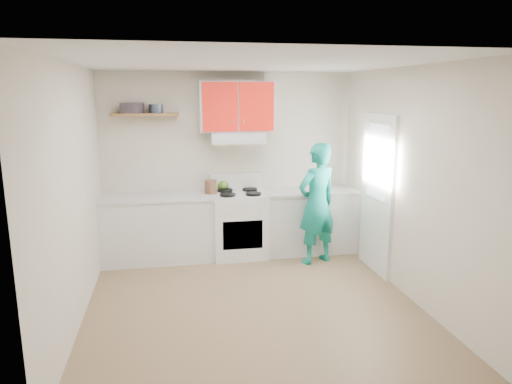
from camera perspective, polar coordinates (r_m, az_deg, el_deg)
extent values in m
plane|color=brown|center=(5.36, -0.50, -13.42)|extent=(3.80, 3.80, 0.00)
cube|color=white|center=(4.84, -0.56, 15.55)|extent=(3.60, 3.80, 0.04)
cube|color=beige|center=(6.79, -3.37, 3.54)|extent=(3.60, 0.04, 2.60)
cube|color=beige|center=(3.15, 5.64, -6.63)|extent=(3.60, 0.04, 2.60)
cube|color=beige|center=(4.96, -21.47, -0.49)|extent=(0.04, 3.80, 2.60)
cube|color=beige|center=(5.54, 18.12, 1.01)|extent=(0.04, 3.80, 2.60)
cube|color=white|center=(6.19, 14.67, -0.26)|extent=(0.05, 0.85, 2.05)
cube|color=white|center=(6.11, 14.66, 3.63)|extent=(0.01, 0.55, 0.95)
cube|color=silver|center=(6.63, -11.91, -4.45)|extent=(1.52, 0.60, 0.90)
cube|color=silver|center=(6.92, 6.47, -3.56)|extent=(1.32, 0.60, 0.90)
cube|color=white|center=(6.67, -2.06, -4.00)|extent=(0.76, 0.65, 0.92)
cube|color=silver|center=(6.54, -2.29, 6.71)|extent=(0.76, 0.44, 0.15)
cube|color=red|center=(6.57, -2.39, 10.45)|extent=(1.02, 0.33, 0.70)
cube|color=brown|center=(6.52, -13.48, 9.24)|extent=(0.90, 0.30, 0.04)
cube|color=#3E373E|center=(6.51, -14.97, 9.93)|extent=(0.31, 0.26, 0.14)
cylinder|color=#333D4C|center=(6.51, -12.18, 9.97)|extent=(0.21, 0.21, 0.12)
ellipsoid|color=#4A721F|center=(6.77, -4.12, 0.84)|extent=(0.20, 0.20, 0.14)
cylinder|color=#543624|center=(6.55, -5.58, 0.54)|extent=(0.17, 0.17, 0.21)
cube|color=olive|center=(6.73, 5.78, 0.04)|extent=(0.33, 0.24, 0.02)
cube|color=red|center=(6.88, 8.30, 0.18)|extent=(0.34, 0.29, 0.01)
imported|color=#0E8371|center=(6.35, 7.48, -1.45)|extent=(0.71, 0.60, 1.66)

